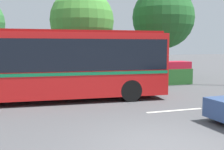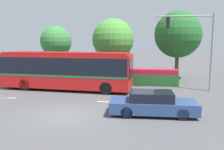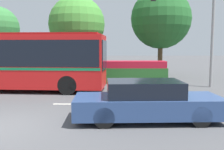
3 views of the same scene
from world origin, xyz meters
TOP-DOWN VIEW (x-y plane):
  - ground_plane at (0.00, 0.00)m, footprint 140.00×140.00m
  - city_bus at (-2.47, 6.85)m, footprint 11.34×3.19m
  - sedan_foreground at (4.76, 0.92)m, footprint 4.95×2.04m
  - traffic_light_pole at (8.48, 8.21)m, footprint 4.79×0.24m
  - flowering_hedge at (3.47, 10.25)m, footprint 7.62×1.28m
  - street_tree_left at (-6.33, 14.42)m, footprint 3.63×3.63m
  - street_tree_centre at (0.61, 13.34)m, footprint 4.50×4.50m
  - street_tree_right at (7.56, 14.41)m, footprint 5.05×5.05m
  - lane_stripe_mid at (2.22, 3.30)m, footprint 2.40×0.16m
  - lane_stripe_far at (-6.28, 3.32)m, footprint 2.40×0.16m

SIDE VIEW (x-z plane):
  - ground_plane at x=0.00m, z-range 0.00..0.00m
  - lane_stripe_mid at x=2.22m, z-range 0.00..0.01m
  - lane_stripe_far at x=-6.28m, z-range 0.00..0.01m
  - sedan_foreground at x=4.76m, z-range -0.03..1.31m
  - flowering_hedge at x=3.47m, z-range -0.01..1.49m
  - city_bus at x=-2.47m, z-range 0.22..3.43m
  - street_tree_left at x=-6.33m, z-range 1.11..7.02m
  - traffic_light_pole at x=8.48m, z-range 1.05..7.44m
  - street_tree_centre at x=0.61m, z-range 1.02..7.59m
  - street_tree_right at x=7.56m, z-range 1.15..8.53m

